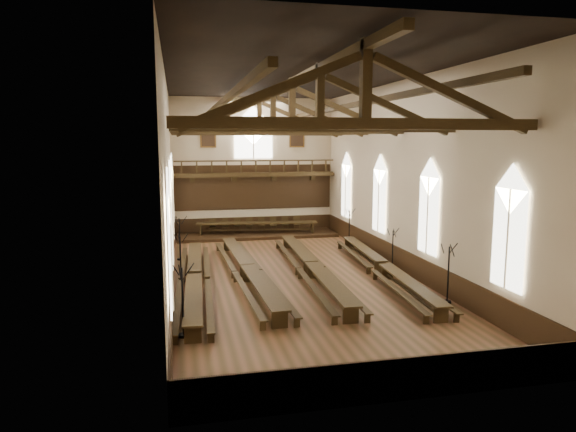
# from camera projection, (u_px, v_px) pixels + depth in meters

# --- Properties ---
(ground) EXTENTS (26.00, 26.00, 0.00)m
(ground) POSITION_uv_depth(u_px,v_px,m) (292.00, 276.00, 26.25)
(ground) COLOR brown
(ground) RESTS_ON ground
(room_walls) EXTENTS (26.00, 26.00, 26.00)m
(room_walls) POSITION_uv_depth(u_px,v_px,m) (292.00, 149.00, 25.31)
(room_walls) COLOR beige
(room_walls) RESTS_ON ground
(wainscot_band) EXTENTS (12.00, 26.00, 1.20)m
(wainscot_band) POSITION_uv_depth(u_px,v_px,m) (292.00, 265.00, 26.16)
(wainscot_band) COLOR #341F0F
(wainscot_band) RESTS_ON ground
(side_windows) EXTENTS (11.85, 19.80, 4.50)m
(side_windows) POSITION_uv_depth(u_px,v_px,m) (292.00, 204.00, 25.70)
(side_windows) COLOR white
(side_windows) RESTS_ON room_walls
(end_window) EXTENTS (2.80, 0.12, 3.80)m
(end_window) POSITION_uv_depth(u_px,v_px,m) (253.00, 136.00, 37.66)
(end_window) COLOR white
(end_window) RESTS_ON room_walls
(minstrels_gallery) EXTENTS (11.80, 1.24, 3.70)m
(minstrels_gallery) POSITION_uv_depth(u_px,v_px,m) (254.00, 181.00, 37.92)
(minstrels_gallery) COLOR #3B2912
(minstrels_gallery) RESTS_ON room_walls
(portraits) EXTENTS (7.75, 0.09, 1.45)m
(portraits) POSITION_uv_depth(u_px,v_px,m) (253.00, 138.00, 37.68)
(portraits) COLOR brown
(portraits) RESTS_ON room_walls
(roof_trusses) EXTENTS (11.70, 25.70, 2.80)m
(roof_trusses) POSITION_uv_depth(u_px,v_px,m) (292.00, 113.00, 25.05)
(roof_trusses) COLOR #3B2912
(roof_trusses) RESTS_ON room_walls
(refectory_row_a) EXTENTS (1.82, 14.43, 0.75)m
(refectory_row_a) POSITION_uv_depth(u_px,v_px,m) (195.00, 276.00, 24.19)
(refectory_row_a) COLOR #3B2912
(refectory_row_a) RESTS_ON ground
(refectory_row_b) EXTENTS (1.83, 14.73, 0.78)m
(refectory_row_b) POSITION_uv_depth(u_px,v_px,m) (247.00, 268.00, 25.61)
(refectory_row_b) COLOR #3B2912
(refectory_row_b) RESTS_ON ground
(refectory_row_c) EXTENTS (1.89, 14.72, 0.78)m
(refectory_row_c) POSITION_uv_depth(u_px,v_px,m) (312.00, 265.00, 26.20)
(refectory_row_c) COLOR #3B2912
(refectory_row_c) RESTS_ON ground
(refectory_row_d) EXTENTS (2.03, 14.41, 0.74)m
(refectory_row_d) POSITION_uv_depth(u_px,v_px,m) (384.00, 266.00, 26.18)
(refectory_row_d) COLOR #3B2912
(refectory_row_d) RESTS_ON ground
(dais) EXTENTS (11.40, 3.15, 0.21)m
(dais) POSITION_uv_depth(u_px,v_px,m) (257.00, 235.00, 37.25)
(dais) COLOR #341F0F
(dais) RESTS_ON ground
(high_table) EXTENTS (8.78, 2.05, 0.82)m
(high_table) POSITION_uv_depth(u_px,v_px,m) (257.00, 224.00, 37.14)
(high_table) COLOR #3B2912
(high_table) RESTS_ON dais
(high_chairs) EXTENTS (6.80, 0.51, 1.06)m
(high_chairs) POSITION_uv_depth(u_px,v_px,m) (255.00, 224.00, 37.97)
(high_chairs) COLOR #3B2912
(high_chairs) RESTS_ON dais
(candelabrum_left_near) EXTENTS (0.80, 0.79, 2.67)m
(candelabrum_left_near) POSITION_uv_depth(u_px,v_px,m) (183.00, 315.00, 18.06)
(candelabrum_left_near) COLOR black
(candelabrum_left_near) RESTS_ON ground
(candelabrum_left_mid) EXTENTS (0.73, 0.71, 2.44)m
(candelabrum_left_mid) POSITION_uv_depth(u_px,v_px,m) (181.00, 268.00, 25.03)
(candelabrum_left_mid) COLOR black
(candelabrum_left_mid) RESTS_ON ground
(candelabrum_left_far) EXTENTS (0.73, 0.79, 2.59)m
(candelabrum_left_far) POSITION_uv_depth(u_px,v_px,m) (180.00, 247.00, 29.75)
(candelabrum_left_far) COLOR black
(candelabrum_left_far) RESTS_ON ground
(candelabrum_right_near) EXTENTS (0.79, 0.73, 2.60)m
(candelabrum_right_near) POSITION_uv_depth(u_px,v_px,m) (448.00, 285.00, 21.86)
(candelabrum_right_near) COLOR black
(candelabrum_right_near) RESTS_ON ground
(candelabrum_right_mid) EXTENTS (0.69, 0.65, 2.29)m
(candelabrum_right_mid) POSITION_uv_depth(u_px,v_px,m) (392.00, 257.00, 27.44)
(candelabrum_right_mid) COLOR black
(candelabrum_right_mid) RESTS_ON ground
(candelabrum_right_far) EXTENTS (0.67, 0.74, 2.43)m
(candelabrum_right_far) POSITION_uv_depth(u_px,v_px,m) (349.00, 233.00, 34.25)
(candelabrum_right_far) COLOR black
(candelabrum_right_far) RESTS_ON ground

